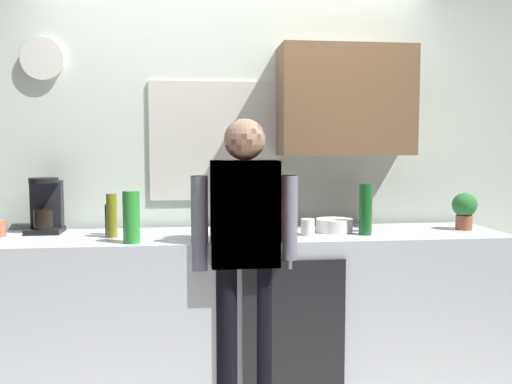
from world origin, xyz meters
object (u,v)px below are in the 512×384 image
Objects in this scene: potted_plant at (464,208)px; person_at_sink at (245,241)px; coffee_maker at (46,208)px; cup_white_mug at (308,227)px; mixing_bowl at (334,225)px; bottle_amber_beer at (367,213)px; bottle_clear_soda at (131,217)px; bottle_dark_sauce at (110,220)px; bottle_red_vinegar at (365,210)px; bottle_olive_oil at (112,216)px; bottle_green_wine at (365,209)px; person_guest at (245,241)px.

person_at_sink is at bearing -167.52° from potted_plant.
coffee_maker is 1.43× the size of potted_plant.
cup_white_mug is 0.21m from mixing_bowl.
bottle_amber_beer is 0.82× the size of bottle_clear_soda.
bottle_amber_beer reaches higher than mixing_bowl.
bottle_clear_soda is 1.56× the size of bottle_dark_sauce.
bottle_olive_oil reaches higher than bottle_red_vinegar.
bottle_green_wine is 0.19× the size of person_guest.
bottle_red_vinegar is at bearing 4.02° from bottle_dark_sauce.
person_guest is at bearing -167.52° from potted_plant.
cup_white_mug is (1.12, -0.05, -0.08)m from bottle_olive_oil.
bottle_red_vinegar is 0.95m from person_guest.
bottle_olive_oil is 2.13m from potted_plant.
coffee_maker is at bearing 150.24° from bottle_olive_oil.
bottle_clear_soda is 1.27× the size of bottle_red_vinegar.
person_at_sink is (0.75, -0.36, -0.08)m from bottle_dark_sauce.
bottle_amber_beer is 1.05× the size of mixing_bowl.
bottle_amber_beer is at bearing -179.27° from potted_plant.
bottle_olive_oil reaches higher than cup_white_mug.
potted_plant is at bearing -15.87° from bottle_red_vinegar.
potted_plant is (0.67, 0.12, -0.02)m from bottle_green_wine.
bottle_green_wine is 1.67× the size of bottle_dark_sauce.
bottle_olive_oil is (-1.50, -0.03, 0.01)m from bottle_amber_beer.
bottle_dark_sauce is at bearing 177.69° from bottle_amber_beer.
person_at_sink is at bearing -23.85° from coffee_maker.
bottle_red_vinegar reaches higher than cup_white_mug.
person_guest reaches higher than cup_white_mug.
bottle_olive_oil is at bearing -178.73° from bottle_amber_beer.
coffee_maker is 1.83× the size of bottle_dark_sauce.
bottle_clear_soda is 1.47m from bottle_red_vinegar.
coffee_maker is 1.90m from bottle_green_wine.
person_guest reaches higher than potted_plant.
person_guest reaches higher than bottle_red_vinegar.
person_guest is at bearing 0.00° from person_at_sink.
bottle_dark_sauce is (-0.15, 0.29, -0.05)m from bottle_clear_soda.
bottle_dark_sauce is at bearing 177.77° from mixing_bowl.
bottle_olive_oil is at bearing -178.10° from mixing_bowl.
bottle_olive_oil reaches higher than mixing_bowl.
coffee_maker is 1.50× the size of bottle_red_vinegar.
person_at_sink reaches higher than bottle_dark_sauce.
mixing_bowl is 0.14× the size of person_at_sink.
coffee_maker is at bearing 169.35° from cup_white_mug.
mixing_bowl is 0.14× the size of person_guest.
bottle_dark_sauce is (0.39, -0.14, -0.06)m from coffee_maker.
cup_white_mug is 0.06× the size of person_at_sink.
bottle_olive_oil is at bearing -172.44° from bottle_red_vinegar.
bottle_green_wine is at bearing -113.57° from bottle_amber_beer.
bottle_amber_beer is 1.05× the size of bottle_red_vinegar.
coffee_maker is at bearing 175.55° from potted_plant.
cup_white_mug is (1.54, -0.29, -0.10)m from coffee_maker.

